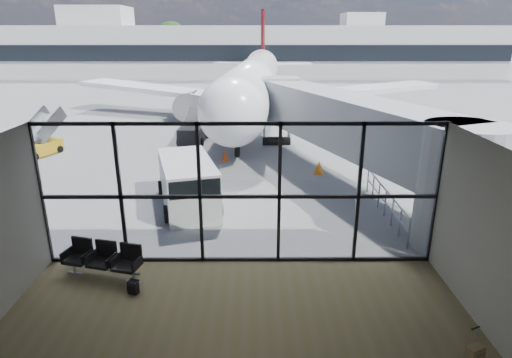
{
  "coord_description": "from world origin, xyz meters",
  "views": [
    {
      "loc": [
        0.44,
        -12.08,
        6.89
      ],
      "look_at": [
        0.51,
        3.0,
        1.74
      ],
      "focal_mm": 30.0,
      "sensor_mm": 36.0,
      "label": 1
    }
  ],
  "objects_px": {
    "airliner": "(254,81)",
    "belt_loader": "(193,132)",
    "seating_row": "(104,257)",
    "mobile_stairs": "(39,146)",
    "service_van": "(188,184)",
    "suitcase": "(475,357)",
    "backpack": "(133,287)"
  },
  "relations": [
    {
      "from": "service_van",
      "to": "belt_loader",
      "type": "relative_size",
      "value": 1.17
    },
    {
      "from": "seating_row",
      "to": "service_van",
      "type": "relative_size",
      "value": 0.49
    },
    {
      "from": "seating_row",
      "to": "suitcase",
      "type": "bearing_deg",
      "value": -7.97
    },
    {
      "from": "service_van",
      "to": "mobile_stairs",
      "type": "distance_m",
      "value": 13.0
    },
    {
      "from": "seating_row",
      "to": "backpack",
      "type": "relative_size",
      "value": 5.74
    },
    {
      "from": "suitcase",
      "to": "service_van",
      "type": "xyz_separation_m",
      "value": [
        -7.48,
        9.16,
        0.73
      ]
    },
    {
      "from": "backpack",
      "to": "airliner",
      "type": "xyz_separation_m",
      "value": [
        3.37,
        28.15,
        2.71
      ]
    },
    {
      "from": "airliner",
      "to": "belt_loader",
      "type": "bearing_deg",
      "value": -107.41
    },
    {
      "from": "suitcase",
      "to": "airliner",
      "type": "height_order",
      "value": "airliner"
    },
    {
      "from": "airliner",
      "to": "backpack",
      "type": "bearing_deg",
      "value": -92.87
    },
    {
      "from": "airliner",
      "to": "service_van",
      "type": "xyz_separation_m",
      "value": [
        -2.72,
        -21.81,
        -1.89
      ]
    },
    {
      "from": "suitcase",
      "to": "belt_loader",
      "type": "xyz_separation_m",
      "value": [
        -8.82,
        20.58,
        0.36
      ]
    },
    {
      "from": "service_van",
      "to": "airliner",
      "type": "bearing_deg",
      "value": 66.99
    },
    {
      "from": "service_van",
      "to": "suitcase",
      "type": "bearing_deg",
      "value": -66.64
    },
    {
      "from": "backpack",
      "to": "belt_loader",
      "type": "height_order",
      "value": "belt_loader"
    },
    {
      "from": "backpack",
      "to": "service_van",
      "type": "xyz_separation_m",
      "value": [
        0.64,
        6.34,
        0.82
      ]
    },
    {
      "from": "service_van",
      "to": "mobile_stairs",
      "type": "xyz_separation_m",
      "value": [
        -10.12,
        8.15,
        -0.5
      ]
    },
    {
      "from": "backpack",
      "to": "airliner",
      "type": "bearing_deg",
      "value": 104.13
    },
    {
      "from": "belt_loader",
      "to": "mobile_stairs",
      "type": "bearing_deg",
      "value": -157.01
    },
    {
      "from": "suitcase",
      "to": "mobile_stairs",
      "type": "distance_m",
      "value": 24.69
    },
    {
      "from": "service_van",
      "to": "belt_loader",
      "type": "bearing_deg",
      "value": 80.8
    },
    {
      "from": "suitcase",
      "to": "service_van",
      "type": "relative_size",
      "value": 0.19
    },
    {
      "from": "service_van",
      "to": "belt_loader",
      "type": "height_order",
      "value": "service_van"
    },
    {
      "from": "seating_row",
      "to": "suitcase",
      "type": "relative_size",
      "value": 2.51
    },
    {
      "from": "seating_row",
      "to": "suitcase",
      "type": "distance_m",
      "value": 9.98
    },
    {
      "from": "airliner",
      "to": "service_van",
      "type": "bearing_deg",
      "value": -93.17
    },
    {
      "from": "suitcase",
      "to": "mobile_stairs",
      "type": "height_order",
      "value": "mobile_stairs"
    },
    {
      "from": "backpack",
      "to": "suitcase",
      "type": "distance_m",
      "value": 8.6
    },
    {
      "from": "seating_row",
      "to": "mobile_stairs",
      "type": "relative_size",
      "value": 0.72
    },
    {
      "from": "seating_row",
      "to": "suitcase",
      "type": "xyz_separation_m",
      "value": [
        9.22,
        -3.81,
        -0.3
      ]
    },
    {
      "from": "belt_loader",
      "to": "suitcase",
      "type": "bearing_deg",
      "value": -64.22
    },
    {
      "from": "suitcase",
      "to": "service_van",
      "type": "distance_m",
      "value": 11.85
    }
  ]
}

